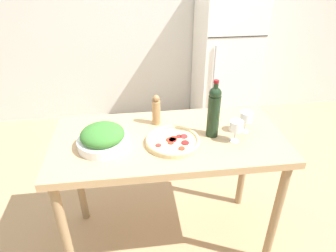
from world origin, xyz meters
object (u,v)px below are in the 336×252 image
Objects in this scene: wine_glass_near at (236,127)px; homemade_pizza at (173,141)px; refrigerator at (225,61)px; pepper_mill at (156,110)px; salad_bowl at (103,138)px; wine_bottle at (214,111)px; wine_glass_far at (246,118)px.

wine_glass_near reaches higher than homemade_pizza.
refrigerator reaches higher than homemade_pizza.
refrigerator is 1.79m from pepper_mill.
wine_bottle is at bearing 3.34° from salad_bowl.
homemade_pizza is (-0.86, -1.75, 0.13)m from refrigerator.
homemade_pizza is (-0.25, -0.06, -0.15)m from wine_bottle.
salad_bowl is at bearing -176.66° from wine_bottle.
wine_bottle is 2.64× the size of wine_glass_far.
wine_bottle reaches higher than homemade_pizza.
pepper_mill is (-0.54, 0.17, -0.00)m from wine_glass_far.
pepper_mill is 0.40m from salad_bowl.
refrigerator is at bearing 53.90° from salad_bowl.
refrigerator is 1.74m from wine_glass_far.
pepper_mill is at bearing 148.60° from wine_glass_near.
wine_glass_near and wine_glass_far have the same top height.
pepper_mill reaches higher than wine_glass_near.
pepper_mill is at bearing 162.38° from wine_glass_far.
salad_bowl is (-0.78, 0.05, -0.04)m from wine_glass_near.
wine_bottle is 0.67m from salad_bowl.
wine_bottle is 0.38m from pepper_mill.
wine_bottle is at bearing 13.47° from homemade_pizza.
refrigerator is at bearing 76.93° from wine_glass_far.
wine_glass_far is at bearing -17.62° from pepper_mill.
wine_glass_far is 0.42× the size of homemade_pizza.
wine_glass_near is 0.78m from salad_bowl.
wine_bottle is 1.76× the size of pepper_mill.
pepper_mill is 0.27m from homemade_pizza.
salad_bowl is (-1.26, -1.73, 0.17)m from refrigerator.
pepper_mill is (-0.33, 0.19, -0.07)m from wine_bottle.
wine_glass_far is 0.46× the size of salad_bowl.
pepper_mill is at bearing 34.02° from salad_bowl.
salad_bowl is (-0.66, -0.04, -0.11)m from wine_bottle.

